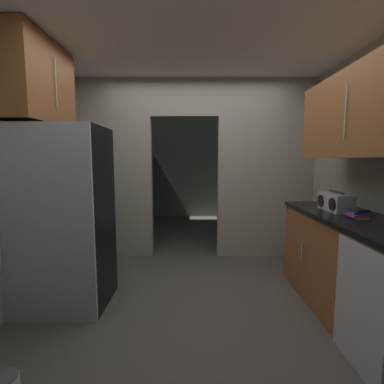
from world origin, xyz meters
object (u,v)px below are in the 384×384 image
refrigerator (62,218)px  boombox (336,202)px  dishwasher (360,308)px  book_stack (359,214)px

refrigerator → boombox: refrigerator is taller
refrigerator → boombox: (2.66, 0.05, 0.14)m
refrigerator → dishwasher: 2.58m
dishwasher → book_stack: size_ratio=5.70×
boombox → book_stack: boombox is taller
refrigerator → book_stack: (2.68, -0.30, 0.10)m
dishwasher → boombox: bearing=73.4°
refrigerator → dishwasher: (2.39, -0.87, -0.43)m
dishwasher → boombox: (0.28, 0.92, 0.58)m
dishwasher → boombox: boombox is taller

